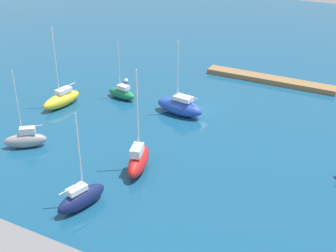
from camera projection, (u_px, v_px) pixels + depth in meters
water at (197, 110)px, 66.29m from camera, size 160.00×160.00×0.00m
pier_dock at (270, 80)px, 75.73m from camera, size 21.18×2.51×0.80m
sailboat_gray_east_end at (26, 139)px, 56.28m from camera, size 4.92×4.27×9.92m
sailboat_yellow_mid_basin at (62, 99)px, 66.91m from camera, size 2.97×6.77×11.73m
sailboat_navy_near_pier at (81, 198)px, 45.56m from camera, size 3.02×5.84×10.26m
sailboat_red_off_beacon at (138, 160)px, 51.44m from camera, size 3.55×6.37×11.88m
sailboat_blue_west_end at (180, 106)px, 64.42m from camera, size 7.33×3.24×10.53m
sailboat_green_outer_mooring at (122, 93)px, 69.50m from camera, size 5.07×2.43×8.78m
mooring_buoy_white at (126, 81)px, 75.43m from camera, size 0.69×0.69×0.69m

